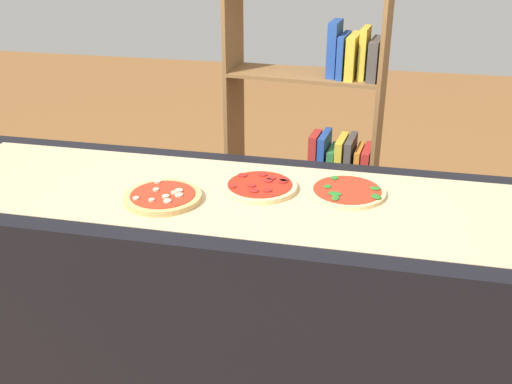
# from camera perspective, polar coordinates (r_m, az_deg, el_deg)

# --- Properties ---
(counter) EXTENTS (2.47, 0.74, 0.95)m
(counter) POSITION_cam_1_polar(r_m,az_deg,el_deg) (2.26, 0.00, -11.44)
(counter) COLOR black
(counter) RESTS_ON ground_plane
(parchment_paper) EXTENTS (2.32, 0.58, 0.00)m
(parchment_paper) POSITION_cam_1_polar(r_m,az_deg,el_deg) (2.01, 0.00, -0.49)
(parchment_paper) COLOR tan
(parchment_paper) RESTS_ON counter
(pizza_mushroom_0) EXTENTS (0.26, 0.26, 0.03)m
(pizza_mushroom_0) POSITION_cam_1_polar(r_m,az_deg,el_deg) (2.01, -8.97, -0.47)
(pizza_mushroom_0) COLOR tan
(pizza_mushroom_0) RESTS_ON parchment_paper
(pizza_pepperoni_1) EXTENTS (0.26, 0.26, 0.02)m
(pizza_pepperoni_1) POSITION_cam_1_polar(r_m,az_deg,el_deg) (2.06, 0.38, 0.55)
(pizza_pepperoni_1) COLOR #E5C17F
(pizza_pepperoni_1) RESTS_ON parchment_paper
(pizza_spinach_2) EXTENTS (0.26, 0.26, 0.02)m
(pizza_spinach_2) POSITION_cam_1_polar(r_m,az_deg,el_deg) (2.05, 8.79, 0.05)
(pizza_spinach_2) COLOR #E5C17F
(pizza_spinach_2) RESTS_ON parchment_paper
(bookshelf) EXTENTS (0.80, 0.34, 1.66)m
(bookshelf) POSITION_cam_1_polar(r_m,az_deg,el_deg) (3.06, 6.36, 5.11)
(bookshelf) COLOR brown
(bookshelf) RESTS_ON ground_plane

